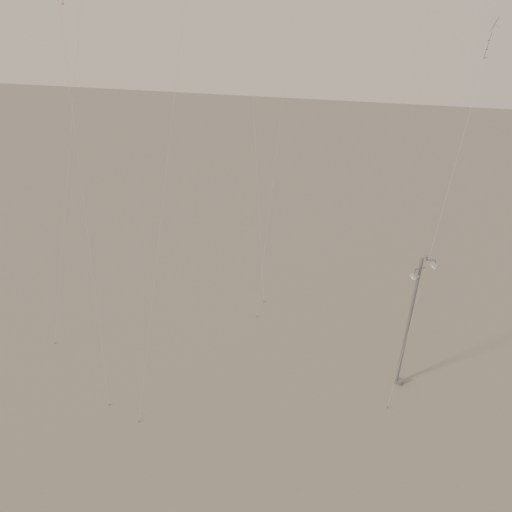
# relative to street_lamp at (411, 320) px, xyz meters

# --- Properties ---
(ground) EXTENTS (160.00, 160.00, 0.00)m
(ground) POSITION_rel_street_lamp_xyz_m (-10.45, -4.76, -4.65)
(ground) COLOR gray
(ground) RESTS_ON ground
(street_lamp) EXTENTS (1.51, 0.98, 8.73)m
(street_lamp) POSITION_rel_street_lamp_xyz_m (0.00, 0.00, 0.00)
(street_lamp) COLOR gray
(street_lamp) RESTS_ON ground
(kite_1) EXTENTS (2.34, 7.65, 25.11)m
(kite_1) POSITION_rel_street_lamp_xyz_m (-12.47, -1.06, 14.00)
(kite_1) COLOR #332F2B
(kite_1) RESTS_ON ground
(kite_3) EXTENTS (2.27, 4.62, 22.47)m
(kite_3) POSITION_rel_street_lamp_xyz_m (-17.73, -2.50, 11.51)
(kite_3) COLOR maroon
(kite_3) RESTS_ON ground
(kite_4) EXTENTS (3.24, 7.66, 20.14)m
(kite_4) POSITION_rel_street_lamp_xyz_m (1.68, 3.51, 11.15)
(kite_4) COLOR #332F2B
(kite_4) RESTS_ON ground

